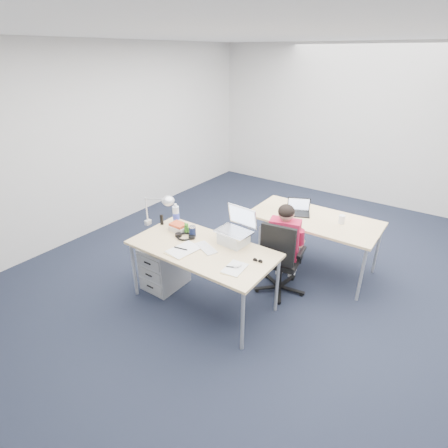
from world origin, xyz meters
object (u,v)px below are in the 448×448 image
at_px(office_chair, 280,272).
at_px(computer_mouse, 237,265).
at_px(water_bottle, 176,214).
at_px(desk_lamp, 155,209).
at_px(desk_far, 314,221).
at_px(drawer_pedestal_near, 165,266).
at_px(silver_laptop, 234,227).
at_px(drawer_pedestal_far, 280,241).
at_px(bear_figurine, 187,228).
at_px(seated_person, 285,244).
at_px(far_cup, 342,219).
at_px(dark_laptop, 299,207).
at_px(headphones, 185,236).
at_px(cordless_phone, 162,220).
at_px(desk_near, 202,251).
at_px(book_stack, 178,227).
at_px(can_koozie, 193,231).
at_px(sunglasses, 258,261).
at_px(wireless_keyboard, 206,248).

xyz_separation_m(office_chair, computer_mouse, (-0.10, -0.79, 0.48)).
distance_m(water_bottle, desk_lamp, 0.28).
xyz_separation_m(desk_far, desk_lamp, (-1.45, -1.35, 0.28)).
distance_m(drawer_pedestal_near, silver_laptop, 1.09).
xyz_separation_m(drawer_pedestal_far, silver_laptop, (-0.05, -1.09, 0.65)).
bearing_deg(bear_figurine, desk_lamp, -177.78).
relative_size(seated_person, drawer_pedestal_near, 2.04).
height_order(desk_far, far_cup, far_cup).
distance_m(office_chair, computer_mouse, 0.93).
distance_m(seated_person, drawer_pedestal_near, 1.49).
bearing_deg(dark_laptop, water_bottle, -159.85).
relative_size(drawer_pedestal_far, headphones, 2.26).
distance_m(seated_person, far_cup, 0.78).
xyz_separation_m(drawer_pedestal_far, far_cup, (0.76, 0.09, 0.51)).
distance_m(desk_far, cordless_phone, 1.92).
bearing_deg(desk_near, drawer_pedestal_near, -179.37).
bearing_deg(book_stack, can_koozie, -3.19).
distance_m(desk_far, sunglasses, 1.32).
height_order(desk_far, computer_mouse, computer_mouse).
xyz_separation_m(computer_mouse, headphones, (-0.82, 0.16, 0.00)).
bearing_deg(wireless_keyboard, desk_near, -145.42).
distance_m(seated_person, bear_figurine, 1.19).
bearing_deg(drawer_pedestal_near, silver_laptop, 18.76).
height_order(desk_near, dark_laptop, dark_laptop).
relative_size(desk_far, seated_person, 1.43).
bearing_deg(book_stack, far_cup, 40.73).
relative_size(book_stack, desk_lamp, 0.41).
bearing_deg(desk_lamp, wireless_keyboard, 10.44).
bearing_deg(computer_mouse, bear_figurine, -173.72).
xyz_separation_m(book_stack, cordless_phone, (-0.27, -0.00, 0.02)).
bearing_deg(wireless_keyboard, computer_mouse, 10.69).
relative_size(headphones, water_bottle, 0.94).
distance_m(wireless_keyboard, can_koozie, 0.33).
xyz_separation_m(desk_near, can_koozie, (-0.25, 0.14, 0.11)).
bearing_deg(silver_laptop, drawer_pedestal_far, 91.45).
distance_m(headphones, book_stack, 0.20).
height_order(drawer_pedestal_far, wireless_keyboard, wireless_keyboard).
bearing_deg(drawer_pedestal_near, dark_laptop, 52.25).
height_order(desk_near, water_bottle, water_bottle).
height_order(desk_far, desk_lamp, desk_lamp).
relative_size(drawer_pedestal_far, cordless_phone, 4.19).
xyz_separation_m(wireless_keyboard, can_koozie, (-0.30, 0.13, 0.06)).
relative_size(wireless_keyboard, water_bottle, 1.14).
bearing_deg(desk_lamp, book_stack, 33.55).
height_order(drawer_pedestal_near, headphones, headphones).
bearing_deg(dark_laptop, bear_figurine, -148.82).
relative_size(desk_near, book_stack, 8.12).
relative_size(drawer_pedestal_near, sunglasses, 5.17).
bearing_deg(silver_laptop, desk_far, 71.34).
xyz_separation_m(computer_mouse, far_cup, (0.51, 1.55, 0.04)).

